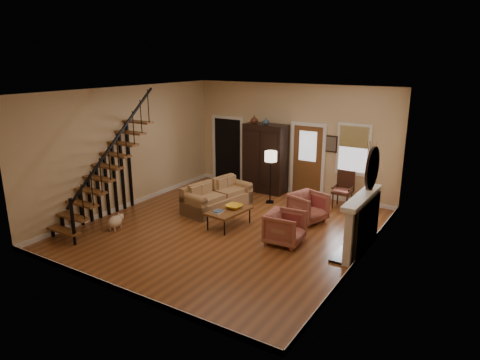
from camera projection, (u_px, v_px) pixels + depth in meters
The scene contains 15 objects.
room at pixel (250, 153), 11.68m from camera, with size 7.00×7.33×3.30m.
staircase at pixel (102, 161), 10.36m from camera, with size 0.94×2.80×3.20m, color brown, non-canonical shape.
fireplace at pixel (364, 218), 9.06m from camera, with size 0.33×1.95×2.30m.
armoire at pixel (265, 158), 13.08m from camera, with size 1.30×0.60×2.10m, color black, non-canonical shape.
vase_a at pixel (254, 120), 12.85m from camera, with size 0.24×0.24×0.25m, color #4C2619.
vase_b at pixel (266, 121), 12.65m from camera, with size 0.20×0.20×0.21m, color #334C60.
sofa at pixel (217, 196), 11.66m from camera, with size 0.86×1.99×0.74m, color #9C7247, non-canonical shape.
coffee_table at pixel (229, 218), 10.51m from camera, with size 0.66×1.14×0.44m, color brown, non-canonical shape.
bowl at pixel (234, 207), 10.53m from camera, with size 0.39×0.39×0.10m, color gold.
books at pixel (218, 211), 10.26m from camera, with size 0.21×0.28×0.05m, color beige, non-canonical shape.
armchair_left at pixel (285, 228), 9.53m from camera, with size 0.78×0.80×0.73m, color maroon.
armchair_right at pixel (308, 207), 10.81m from camera, with size 0.79×0.82×0.74m, color maroon.
floor_lamp at pixel (270, 177), 12.10m from camera, with size 0.35×0.35×1.51m, color black, non-canonical shape.
side_chair at pixel (343, 190), 11.77m from camera, with size 0.54×0.54×1.02m, color #341C10, non-canonical shape.
dog at pixel (115, 222), 10.35m from camera, with size 0.28×0.48×0.35m, color beige, non-canonical shape.
Camera 1 is at (5.39, -8.08, 4.02)m, focal length 32.00 mm.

